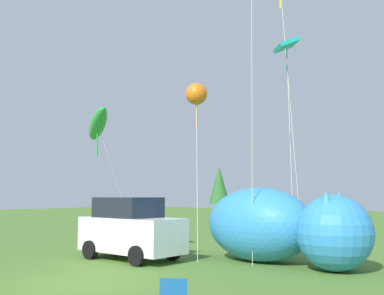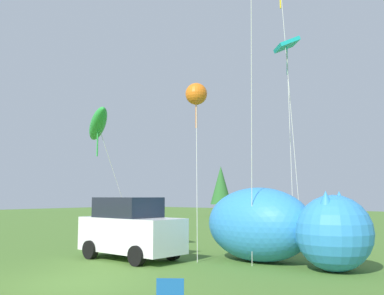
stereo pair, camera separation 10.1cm
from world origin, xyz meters
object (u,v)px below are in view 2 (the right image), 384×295
Objects in this scene: inflatable_cat at (278,228)px; kite_teal_diamond at (287,49)px; parked_car at (130,229)px; kite_green_fish at (98,125)px; kite_orange_flower at (196,95)px.

inflatable_cat is 7.73m from kite_teal_diamond.
kite_green_fish is at bearing -175.99° from parked_car.
kite_orange_flower reaches higher than parked_car.
kite_orange_flower is (-2.76, -0.97, 4.90)m from inflatable_cat.
kite_green_fish reaches higher than inflatable_cat.
kite_teal_diamond is (-0.72, 2.62, 7.24)m from inflatable_cat.
parked_car is 4.50m from kite_green_fish.
inflatable_cat is at bearing 19.67° from kite_green_fish.
kite_green_fish is 8.45m from kite_teal_diamond.
parked_car is at bearing -129.32° from kite_teal_diamond.
inflatable_cat is at bearing -74.62° from kite_teal_diamond.
inflatable_cat is 1.06× the size of kite_green_fish.
kite_green_fish is 0.90× the size of kite_orange_flower.
kite_teal_diamond reaches higher than inflatable_cat.
kite_orange_flower reaches higher than kite_green_fish.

